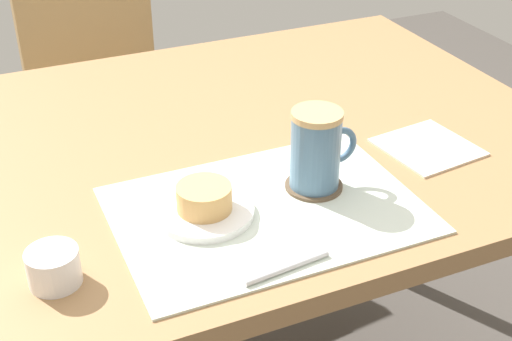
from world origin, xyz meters
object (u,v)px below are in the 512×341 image
(pastry_plate, at_px, (205,212))
(coffee_mug, at_px, (317,149))
(pastry, at_px, (204,198))
(sugar_bowl, at_px, (54,267))
(wooden_chair, at_px, (107,97))
(dining_table, at_px, (237,169))

(pastry_plate, bearing_deg, coffee_mug, 1.30)
(coffee_mug, bearing_deg, pastry_plate, -178.70)
(pastry, xyz_separation_m, sugar_bowl, (-0.23, -0.06, -0.01))
(wooden_chair, bearing_deg, pastry_plate, 80.20)
(pastry, bearing_deg, pastry_plate, 0.00)
(dining_table, relative_size, wooden_chair, 1.36)
(pastry_plate, xyz_separation_m, pastry, (0.00, 0.00, 0.03))
(wooden_chair, height_order, pastry_plate, wooden_chair)
(dining_table, distance_m, wooden_chair, 0.81)
(sugar_bowl, bearing_deg, wooden_chair, 74.40)
(pastry, distance_m, sugar_bowl, 0.24)
(wooden_chair, distance_m, pastry_plate, 1.05)
(pastry, height_order, coffee_mug, coffee_mug)
(wooden_chair, xyz_separation_m, pastry, (-0.07, -1.02, 0.29))
(dining_table, height_order, pastry, pastry)
(dining_table, bearing_deg, wooden_chair, 95.37)
(pastry_plate, bearing_deg, dining_table, 57.58)
(wooden_chair, xyz_separation_m, coffee_mug, (0.12, -1.01, 0.33))
(coffee_mug, xyz_separation_m, sugar_bowl, (-0.42, -0.07, -0.05))
(pastry_plate, xyz_separation_m, coffee_mug, (0.19, 0.00, 0.06))
(wooden_chair, distance_m, coffee_mug, 1.07)
(wooden_chair, height_order, sugar_bowl, wooden_chair)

